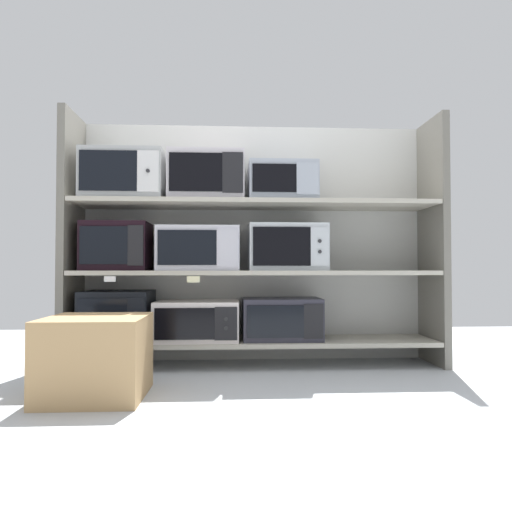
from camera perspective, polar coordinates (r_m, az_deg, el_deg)
ground at (r=2.33m, az=1.38°, el=-18.33°), size 6.44×6.00×0.02m
back_panel at (r=3.47m, az=-0.21°, el=1.67°), size 2.64×0.04×1.72m
upright_left at (r=3.41m, az=-21.52°, el=1.85°), size 0.05×0.44×1.72m
upright_right at (r=3.53m, az=20.73°, el=1.72°), size 0.05×0.44×1.72m
shelf_0 at (r=3.27m, az=0.00°, el=-10.36°), size 2.44×0.44×0.03m
microwave_0 at (r=3.33m, az=-16.46°, el=-6.97°), size 0.45×0.41×0.34m
microwave_1 at (r=3.25m, az=-7.15°, el=-7.77°), size 0.56×0.41×0.27m
microwave_2 at (r=3.26m, az=3.14°, el=-7.61°), size 0.53×0.35×0.28m
price_tag_0 at (r=3.15m, az=-17.39°, el=-11.45°), size 0.06×0.00×0.05m
shelf_1 at (r=3.23m, az=0.00°, el=-2.04°), size 2.44×0.44×0.03m
microwave_3 at (r=3.32m, az=-16.54°, el=1.12°), size 0.43×0.33×0.33m
microwave_4 at (r=3.23m, az=-6.92°, el=0.87°), size 0.55×0.40×0.30m
microwave_5 at (r=3.25m, az=3.80°, el=1.04°), size 0.53×0.34×0.32m
price_tag_1 at (r=3.10m, az=-17.33°, el=-2.68°), size 0.07×0.00×0.04m
price_tag_2 at (r=3.01m, az=-7.62°, el=-2.83°), size 0.08×0.00×0.04m
shelf_2 at (r=3.26m, az=0.00°, el=6.31°), size 2.44×0.44×0.03m
microwave_6 at (r=3.36m, az=-15.60°, el=9.26°), size 0.54×0.42×0.33m
microwave_7 at (r=3.29m, az=-5.99°, el=9.45°), size 0.51×0.38×0.33m
microwave_8 at (r=3.29m, az=3.15°, el=8.81°), size 0.46×0.39×0.26m
shipping_carton at (r=2.61m, az=-18.87°, el=-11.52°), size 0.50×0.50×0.41m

